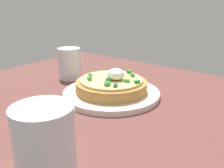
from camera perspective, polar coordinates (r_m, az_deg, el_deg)
dining_table at (r=64.25cm, az=-2.47°, el=-4.66°), size 92.52×80.65×2.03cm
plate at (r=66.48cm, az=0.00°, el=-2.21°), size 25.22×25.22×1.41cm
pizza at (r=65.58cm, az=0.05°, el=-0.17°), size 18.36×18.36×6.26cm
cup_near at (r=35.92cm, az=-14.65°, el=-14.51°), size 8.17×8.17×11.75cm
cup_far at (r=81.38cm, az=-9.47°, el=4.24°), size 7.19×7.19×9.74cm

